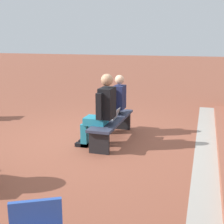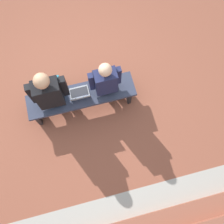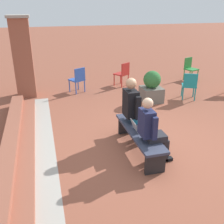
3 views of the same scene
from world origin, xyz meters
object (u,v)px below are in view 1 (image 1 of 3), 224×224
at_px(person_student, 115,103).
at_px(laptop, 112,116).
at_px(bench, 112,123).
at_px(person_adult, 101,109).

bearing_deg(person_student, laptop, 9.83).
relative_size(bench, laptop, 5.62).
distance_m(person_student, laptop, 0.48).
bearing_deg(bench, person_adult, -8.94).
relative_size(bench, person_student, 1.40).
xyz_separation_m(bench, person_student, (-0.42, -0.06, 0.34)).
xyz_separation_m(person_student, laptop, (0.44, 0.08, -0.19)).
bearing_deg(laptop, bench, -146.41).
distance_m(bench, laptop, 0.15).
height_order(person_student, laptop, person_student).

